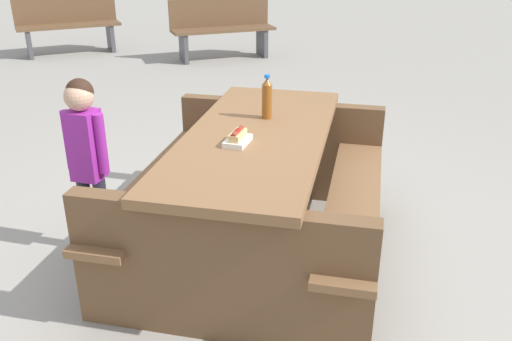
{
  "coord_description": "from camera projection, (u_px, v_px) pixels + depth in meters",
  "views": [
    {
      "loc": [
        2.81,
        0.3,
        1.79
      ],
      "look_at": [
        0.0,
        0.0,
        0.52
      ],
      "focal_mm": 38.21,
      "sensor_mm": 36.0,
      "label": 1
    }
  ],
  "objects": [
    {
      "name": "ground_plane",
      "position": [
        256.0,
        249.0,
        3.31
      ],
      "size": [
        30.0,
        30.0,
        0.0
      ],
      "primitive_type": "plane",
      "color": "gray",
      "rests_on": "ground"
    },
    {
      "name": "soda_bottle",
      "position": [
        267.0,
        98.0,
        3.19
      ],
      "size": [
        0.06,
        0.06,
        0.26
      ],
      "color": "brown",
      "rests_on": "picnic_table"
    },
    {
      "name": "child_in_coat",
      "position": [
        86.0,
        146.0,
        3.04
      ],
      "size": [
        0.17,
        0.26,
        1.05
      ],
      "color": "#262633",
      "rests_on": "ground"
    },
    {
      "name": "park_bench_mid",
      "position": [
        68.0,
        24.0,
        8.25
      ],
      "size": [
        1.12,
        1.49,
        0.85
      ],
      "color": "brown",
      "rests_on": "ground"
    },
    {
      "name": "hotdog_tray",
      "position": [
        238.0,
        138.0,
        2.84
      ],
      "size": [
        0.2,
        0.14,
        0.08
      ],
      "color": "white",
      "rests_on": "picnic_table"
    },
    {
      "name": "park_bench_near",
      "position": [
        222.0,
        27.0,
        7.94
      ],
      "size": [
        1.02,
        1.52,
        0.85
      ],
      "color": "brown",
      "rests_on": "ground"
    },
    {
      "name": "picnic_table",
      "position": [
        256.0,
        183.0,
        3.13
      ],
      "size": [
        1.95,
        1.59,
        0.75
      ],
      "color": "brown",
      "rests_on": "ground"
    }
  ]
}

